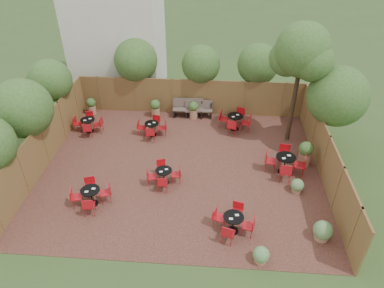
{
  "coord_description": "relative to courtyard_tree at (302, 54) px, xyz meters",
  "views": [
    {
      "loc": [
        1.4,
        -12.23,
        9.74
      ],
      "look_at": [
        0.42,
        0.5,
        1.0
      ],
      "focal_mm": 33.28,
      "sensor_mm": 36.0,
      "label": 1
    }
  ],
  "objects": [
    {
      "name": "fence_right",
      "position": [
        1.05,
        -2.72,
        -3.35
      ],
      "size": [
        0.08,
        10.0,
        2.0
      ],
      "primitive_type": "cube",
      "color": "brown",
      "rests_on": "ground"
    },
    {
      "name": "courtyard_tree",
      "position": [
        0.0,
        0.0,
        0.0
      ],
      "size": [
        2.59,
        2.49,
        5.71
      ],
      "rotation": [
        0.0,
        0.0,
        -0.01
      ],
      "color": "black",
      "rests_on": "courtyard_paving"
    },
    {
      "name": "bistro_tables",
      "position": [
        -4.71,
        -2.35,
        -3.9
      ],
      "size": [
        11.01,
        8.49,
        0.94
      ],
      "color": "black",
      "rests_on": "courtyard_paving"
    },
    {
      "name": "fence_left",
      "position": [
        -10.95,
        -2.72,
        -3.35
      ],
      "size": [
        0.08,
        10.0,
        2.0
      ],
      "primitive_type": "cube",
      "color": "brown",
      "rests_on": "ground"
    },
    {
      "name": "neighbour_building",
      "position": [
        -9.45,
        5.28,
        -0.35
      ],
      "size": [
        5.0,
        4.0,
        8.0
      ],
      "primitive_type": "cube",
      "color": "beige",
      "rests_on": "ground"
    },
    {
      "name": "overhang_foliage",
      "position": [
        -6.12,
        -0.12,
        -1.65
      ],
      "size": [
        15.7,
        10.47,
        2.63
      ],
      "color": "#2F541B",
      "rests_on": "ground"
    },
    {
      "name": "fence_back",
      "position": [
        -4.95,
        2.28,
        -3.35
      ],
      "size": [
        12.0,
        0.08,
        2.0
      ],
      "primitive_type": "cube",
      "color": "brown",
      "rests_on": "ground"
    },
    {
      "name": "park_bench_right",
      "position": [
        -4.48,
        1.9,
        -3.86
      ],
      "size": [
        1.5,
        0.6,
        0.91
      ],
      "rotation": [
        0.0,
        0.0,
        0.09
      ],
      "color": "brown",
      "rests_on": "courtyard_paving"
    },
    {
      "name": "ground",
      "position": [
        -4.95,
        -2.72,
        -4.35
      ],
      "size": [
        80.0,
        80.0,
        0.0
      ],
      "primitive_type": "plane",
      "color": "#354F23",
      "rests_on": "ground"
    },
    {
      "name": "low_shrubs",
      "position": [
        -0.39,
        -5.96,
        -4.02
      ],
      "size": [
        2.8,
        4.08,
        0.73
      ],
      "color": "#996D4C",
      "rests_on": "courtyard_paving"
    },
    {
      "name": "planters",
      "position": [
        -4.36,
        0.35,
        -3.77
      ],
      "size": [
        11.35,
        4.35,
        1.16
      ],
      "color": "#996D4C",
      "rests_on": "courtyard_paving"
    },
    {
      "name": "courtyard_paving",
      "position": [
        -4.95,
        -2.72,
        -4.34
      ],
      "size": [
        12.0,
        10.0,
        0.02
      ],
      "primitive_type": "cube",
      "color": "#341B15",
      "rests_on": "ground"
    },
    {
      "name": "park_bench_left",
      "position": [
        -5.06,
        1.91,
        -3.81
      ],
      "size": [
        1.64,
        0.57,
        1.0
      ],
      "rotation": [
        0.0,
        0.0,
        0.03
      ],
      "color": "brown",
      "rests_on": "courtyard_paving"
    }
  ]
}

